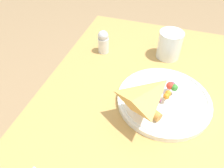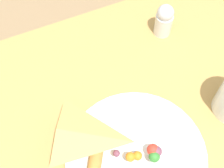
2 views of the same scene
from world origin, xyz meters
name	(u,v)px [view 2 (image 2 of 2)]	position (x,y,z in m)	size (l,w,h in m)	color
plate_pizza	(135,156)	(-0.14, -0.04, 0.77)	(0.26, 0.26, 0.05)	white
salt_shaker	(164,20)	(-0.32, -0.28, 0.80)	(0.04, 0.04, 0.08)	silver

